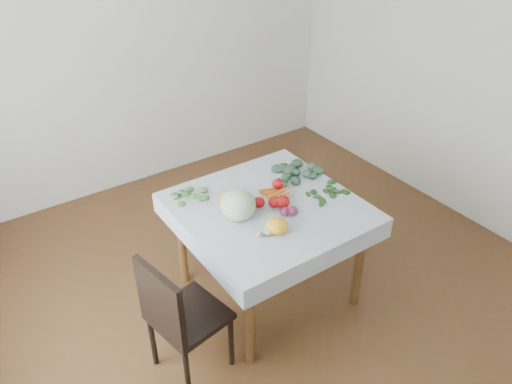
# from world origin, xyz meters

# --- Properties ---
(ground) EXTENTS (4.00, 4.00, 0.00)m
(ground) POSITION_xyz_m (0.00, 0.00, 0.00)
(ground) COLOR brown
(back_wall) EXTENTS (4.00, 0.04, 2.70)m
(back_wall) POSITION_xyz_m (0.00, 2.00, 1.35)
(back_wall) COLOR white
(back_wall) RESTS_ON ground
(table) EXTENTS (1.00, 1.00, 0.75)m
(table) POSITION_xyz_m (0.00, 0.00, 0.65)
(table) COLOR brown
(table) RESTS_ON ground
(tablecloth) EXTENTS (1.12, 1.12, 0.01)m
(tablecloth) POSITION_xyz_m (0.00, 0.00, 0.75)
(tablecloth) COLOR silver
(tablecloth) RESTS_ON table
(chair) EXTENTS (0.45, 0.45, 0.86)m
(chair) POSITION_xyz_m (-0.82, -0.27, 0.49)
(chair) COLOR black
(chair) RESTS_ON ground
(cabbage) EXTENTS (0.29, 0.29, 0.20)m
(cabbage) POSITION_xyz_m (-0.23, -0.00, 0.86)
(cabbage) COLOR beige
(cabbage) RESTS_ON tablecloth
(tomato_a) EXTENTS (0.08, 0.08, 0.07)m
(tomato_a) POSITION_xyz_m (-0.06, 0.03, 0.79)
(tomato_a) COLOR #B80C0D
(tomato_a) RESTS_ON tablecloth
(tomato_b) EXTENTS (0.09, 0.09, 0.07)m
(tomato_b) POSITION_xyz_m (0.18, 0.13, 0.79)
(tomato_b) COLOR #B80C0D
(tomato_b) RESTS_ON tablecloth
(tomato_c) EXTENTS (0.12, 0.12, 0.08)m
(tomato_c) POSITION_xyz_m (0.07, -0.06, 0.80)
(tomato_c) COLOR #B80C0D
(tomato_c) RESTS_ON tablecloth
(tomato_d) EXTENTS (0.08, 0.08, 0.07)m
(tomato_d) POSITION_xyz_m (0.03, -0.03, 0.79)
(tomato_d) COLOR #B80C0D
(tomato_d) RESTS_ON tablecloth
(heirloom_back) EXTENTS (0.14, 0.14, 0.09)m
(heirloom_back) POSITION_xyz_m (-0.19, 0.16, 0.80)
(heirloom_back) COLOR yellow
(heirloom_back) RESTS_ON tablecloth
(heirloom_front) EXTENTS (0.17, 0.17, 0.09)m
(heirloom_front) POSITION_xyz_m (-0.12, -0.26, 0.80)
(heirloom_front) COLOR yellow
(heirloom_front) RESTS_ON tablecloth
(onion_a) EXTENTS (0.09, 0.09, 0.06)m
(onion_a) POSITION_xyz_m (0.02, -0.15, 0.79)
(onion_a) COLOR #511733
(onion_a) RESTS_ON tablecloth
(onion_b) EXTENTS (0.08, 0.08, 0.06)m
(onion_b) POSITION_xyz_m (0.07, -0.17, 0.79)
(onion_b) COLOR #511733
(onion_b) RESTS_ON tablecloth
(tomatillo_cluster) EXTENTS (0.14, 0.10, 0.04)m
(tomatillo_cluster) POSITION_xyz_m (-0.18, -0.22, 0.78)
(tomatillo_cluster) COLOR #C9D77C
(tomatillo_cluster) RESTS_ON tablecloth
(carrot_bunch) EXTENTS (0.21, 0.20, 0.03)m
(carrot_bunch) POSITION_xyz_m (0.15, 0.06, 0.77)
(carrot_bunch) COLOR orange
(carrot_bunch) RESTS_ON tablecloth
(kale_bunch) EXTENTS (0.34, 0.31, 0.05)m
(kale_bunch) POSITION_xyz_m (0.46, 0.24, 0.78)
(kale_bunch) COLOR #32533C
(kale_bunch) RESTS_ON tablecloth
(basil_bunch) EXTENTS (0.29, 0.20, 0.01)m
(basil_bunch) POSITION_xyz_m (0.41, -0.11, 0.76)
(basil_bunch) COLOR #1D4D18
(basil_bunch) RESTS_ON tablecloth
(dill_bunch) EXTENTS (0.23, 0.20, 0.02)m
(dill_bunch) POSITION_xyz_m (-0.38, 0.38, 0.77)
(dill_bunch) COLOR #457234
(dill_bunch) RESTS_ON tablecloth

